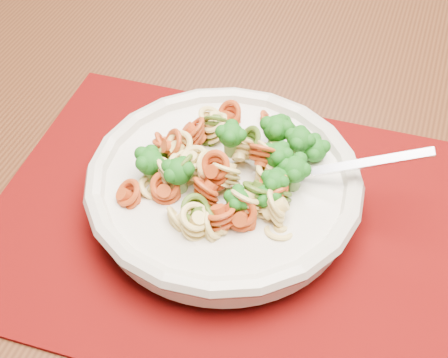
% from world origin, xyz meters
% --- Properties ---
extents(dining_table, '(1.30, 0.88, 0.70)m').
position_xyz_m(dining_table, '(0.02, -0.22, 0.60)').
color(dining_table, '#4D2915').
rests_on(dining_table, ground).
extents(placemat, '(0.49, 0.40, 0.00)m').
position_xyz_m(placemat, '(0.03, -0.33, 0.70)').
color(placemat, '#560803').
rests_on(placemat, dining_table).
extents(pasta_bowl, '(0.27, 0.27, 0.05)m').
position_xyz_m(pasta_bowl, '(0.02, -0.32, 0.74)').
color(pasta_bowl, beige).
rests_on(pasta_bowl, placemat).
extents(pasta_broccoli_heap, '(0.23, 0.23, 0.06)m').
position_xyz_m(pasta_broccoli_heap, '(0.02, -0.32, 0.75)').
color(pasta_broccoli_heap, '#D5C669').
rests_on(pasta_broccoli_heap, pasta_bowl).
extents(fork, '(0.18, 0.08, 0.08)m').
position_xyz_m(fork, '(0.08, -0.29, 0.75)').
color(fork, silver).
rests_on(fork, pasta_bowl).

